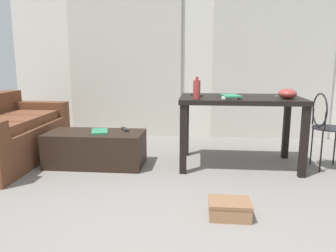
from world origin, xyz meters
TOP-DOWN VIEW (x-y plane):
  - ground_plane at (0.00, 1.24)m, footprint 7.89×7.89m
  - wall_back at (0.00, 3.29)m, footprint 5.81×0.10m
  - curtains at (0.00, 3.20)m, footprint 3.97×0.03m
  - couch at (-2.23, 1.67)m, footprint 0.91×1.73m
  - coffee_table at (-1.11, 1.63)m, footprint 1.07×0.52m
  - craft_table at (0.49, 1.78)m, footprint 1.31×0.79m
  - wire_chair at (1.39, 1.74)m, footprint 0.36×0.37m
  - bottle_near at (0.01, 1.52)m, footprint 0.07×0.07m
  - bowl at (0.95, 1.64)m, footprint 0.19×0.19m
  - book_stack at (0.37, 1.64)m, footprint 0.22×0.32m
  - tv_remote_on_table at (0.01, 1.81)m, footprint 0.13×0.18m
  - scissors at (0.91, 1.91)m, footprint 0.08×0.10m
  - tv_remote_primary at (-0.80, 1.76)m, footprint 0.13×0.19m
  - magazine at (-1.06, 1.63)m, footprint 0.25×0.32m
  - shoebox at (0.28, 0.48)m, footprint 0.31×0.23m

SIDE VIEW (x-z plane):
  - ground_plane at x=0.00m, z-range 0.00..0.00m
  - shoebox at x=0.28m, z-range 0.00..0.13m
  - coffee_table at x=-1.11m, z-range 0.00..0.38m
  - couch at x=-2.23m, z-range -0.08..0.69m
  - magazine at x=-1.06m, z-range 0.38..0.40m
  - tv_remote_primary at x=-0.80m, z-range 0.38..0.40m
  - wire_chair at x=1.39m, z-range 0.11..0.93m
  - craft_table at x=0.49m, z-range 0.28..1.05m
  - scissors at x=0.91m, z-range 0.78..0.78m
  - tv_remote_on_table at x=0.01m, z-range 0.78..0.80m
  - book_stack at x=0.37m, z-range 0.78..0.81m
  - bowl at x=0.95m, z-range 0.78..0.88m
  - bottle_near at x=0.01m, z-range 0.76..0.99m
  - curtains at x=0.00m, z-range 0.00..2.24m
  - wall_back at x=0.00m, z-range 0.00..2.59m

